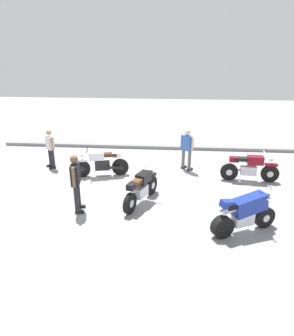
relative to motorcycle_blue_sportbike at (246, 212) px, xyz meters
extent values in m
plane|color=gray|center=(-3.26, 2.52, -0.59)|extent=(40.00, 40.00, 0.00)
cube|color=gray|center=(-3.26, 7.12, -0.52)|extent=(14.00, 0.30, 0.15)
cylinder|color=black|center=(0.60, 0.29, -0.29)|extent=(0.61, 0.41, 0.60)
cylinder|color=black|center=(-0.62, -0.30, -0.29)|extent=(0.64, 0.47, 0.60)
cylinder|color=silver|center=(0.60, 0.29, -0.29)|extent=(0.27, 0.25, 0.21)
cylinder|color=silver|center=(-0.62, -0.30, -0.29)|extent=(0.27, 0.25, 0.21)
cube|color=silver|center=(-0.06, -0.03, -0.19)|extent=(0.63, 0.50, 0.32)
cube|color=navy|center=(0.08, 0.04, 0.21)|extent=(1.04, 0.76, 0.57)
cone|color=navy|center=(0.55, 0.27, 0.36)|extent=(0.47, 0.46, 0.39)
cube|color=black|center=(-0.28, -0.14, 0.28)|extent=(0.65, 0.50, 0.12)
cube|color=navy|center=(-0.55, -0.27, 0.36)|extent=(0.41, 0.35, 0.23)
cylinder|color=silver|center=(-0.47, -0.32, 0.18)|extent=(0.39, 0.25, 0.17)
cylinder|color=silver|center=(-0.54, -0.18, 0.18)|extent=(0.39, 0.25, 0.17)
cylinder|color=silver|center=(0.42, 0.21, 0.38)|extent=(0.34, 0.64, 0.04)
sphere|color=silver|center=(0.62, 0.30, 0.31)|extent=(0.16, 0.16, 0.16)
cylinder|color=black|center=(-5.34, 3.34, -0.27)|extent=(0.65, 0.26, 0.64)
cylinder|color=black|center=(-3.92, 3.68, -0.27)|extent=(0.65, 0.26, 0.64)
cylinder|color=black|center=(-5.34, 3.34, -0.27)|extent=(0.25, 0.19, 0.22)
cylinder|color=black|center=(-3.92, 3.68, -0.27)|extent=(0.25, 0.19, 0.22)
cube|color=black|center=(-4.58, 3.52, -0.17)|extent=(0.61, 0.40, 0.32)
cube|color=silver|center=(-4.78, 3.48, 0.23)|extent=(0.62, 0.44, 0.30)
cube|color=silver|center=(-5.34, 3.34, 0.08)|extent=(0.46, 0.26, 0.08)
cube|color=#382314|center=(-4.34, 3.58, 0.25)|extent=(0.64, 0.39, 0.12)
cube|color=silver|center=(-4.05, 3.65, 0.23)|extent=(0.36, 0.29, 0.18)
cylinder|color=black|center=(-4.15, 3.45, -0.22)|extent=(0.57, 0.23, 0.16)
cylinder|color=black|center=(-5.10, 3.40, 0.48)|extent=(0.19, 0.69, 0.04)
sphere|color=silver|center=(-5.31, 3.35, 0.28)|extent=(0.16, 0.16, 0.16)
cylinder|color=black|center=(-2.61, 2.09, -0.27)|extent=(0.35, 0.64, 0.64)
cylinder|color=black|center=(-3.16, 0.75, -0.27)|extent=(0.35, 0.64, 0.64)
cylinder|color=silver|center=(-2.61, 2.09, -0.27)|extent=(0.21, 0.26, 0.22)
cylinder|color=silver|center=(-3.16, 0.75, -0.27)|extent=(0.21, 0.26, 0.22)
cube|color=silver|center=(-2.90, 1.37, -0.17)|extent=(0.47, 0.62, 0.32)
cube|color=black|center=(-2.83, 1.56, 0.23)|extent=(0.51, 0.64, 0.30)
cube|color=black|center=(-2.61, 2.09, 0.08)|extent=(0.31, 0.47, 0.08)
cube|color=#4C2D19|center=(-3.00, 1.14, 0.25)|extent=(0.47, 0.65, 0.12)
cube|color=black|center=(-3.11, 0.86, 0.23)|extent=(0.32, 0.38, 0.18)
cylinder|color=silver|center=(-3.21, 1.06, -0.22)|extent=(0.31, 0.56, 0.16)
cylinder|color=silver|center=(-2.70, 1.86, 0.48)|extent=(0.66, 0.30, 0.04)
sphere|color=silver|center=(-2.62, 2.07, 0.28)|extent=(0.16, 0.16, 0.16)
cylinder|color=black|center=(1.60, 3.45, -0.27)|extent=(0.64, 0.15, 0.64)
cylinder|color=black|center=(0.15, 3.51, -0.27)|extent=(0.64, 0.15, 0.64)
cylinder|color=silver|center=(1.60, 3.45, -0.27)|extent=(0.23, 0.15, 0.22)
cylinder|color=silver|center=(0.15, 3.51, -0.27)|extent=(0.23, 0.15, 0.22)
cube|color=silver|center=(0.83, 3.48, -0.17)|extent=(0.57, 0.30, 0.32)
cube|color=maroon|center=(1.03, 3.47, 0.23)|extent=(0.57, 0.34, 0.30)
cube|color=maroon|center=(1.60, 3.45, 0.08)|extent=(0.45, 0.18, 0.08)
cube|color=black|center=(0.58, 3.49, 0.25)|extent=(0.61, 0.28, 0.12)
cube|color=maroon|center=(0.28, 3.50, 0.23)|extent=(0.33, 0.23, 0.18)
cylinder|color=silver|center=(0.44, 3.67, -0.22)|extent=(0.56, 0.13, 0.16)
cylinder|color=silver|center=(1.36, 3.46, 0.48)|extent=(0.07, 0.70, 0.04)
sphere|color=silver|center=(1.58, 3.45, 0.28)|extent=(0.16, 0.16, 0.16)
cylinder|color=#59595B|center=(-1.27, 4.32, -0.18)|extent=(0.18, 0.18, 0.83)
cube|color=black|center=(-1.23, 4.36, -0.55)|extent=(0.25, 0.26, 0.08)
cylinder|color=#59595B|center=(-1.51, 4.55, -0.18)|extent=(0.18, 0.18, 0.83)
cube|color=black|center=(-1.47, 4.59, -0.55)|extent=(0.25, 0.26, 0.08)
cube|color=#3359A5|center=(-1.39, 4.43, 0.52)|extent=(0.49, 0.48, 0.59)
cylinder|color=#D8AD8C|center=(-1.19, 4.24, 0.54)|extent=(0.13, 0.13, 0.55)
cylinder|color=#D8AD8C|center=(-1.59, 4.62, 0.54)|extent=(0.13, 0.13, 0.55)
sphere|color=#D8AD8C|center=(-1.39, 4.43, 0.96)|extent=(0.22, 0.22, 0.22)
cylinder|color=#262628|center=(-4.71, 0.60, -0.16)|extent=(0.15, 0.15, 0.88)
cube|color=black|center=(-4.65, 0.61, -0.55)|extent=(0.27, 0.13, 0.08)
cylinder|color=#262628|center=(-4.76, 0.94, -0.16)|extent=(0.15, 0.15, 0.88)
cube|color=black|center=(-4.70, 0.95, -0.55)|extent=(0.27, 0.13, 0.08)
cube|color=black|center=(-4.74, 0.77, 0.59)|extent=(0.29, 0.52, 0.62)
cylinder|color=brown|center=(-4.70, 0.48, 0.61)|extent=(0.10, 0.10, 0.58)
cylinder|color=brown|center=(-4.78, 1.06, 0.61)|extent=(0.10, 0.10, 0.58)
sphere|color=brown|center=(-4.74, 0.77, 1.05)|extent=(0.24, 0.24, 0.24)
cylinder|color=#262628|center=(-6.94, 4.37, -0.21)|extent=(0.18, 0.18, 0.78)
cube|color=black|center=(-6.99, 4.33, -0.55)|extent=(0.26, 0.25, 0.08)
cylinder|color=#262628|center=(-6.74, 4.13, -0.21)|extent=(0.18, 0.18, 0.78)
cube|color=black|center=(-6.78, 4.09, -0.55)|extent=(0.26, 0.25, 0.08)
cube|color=silver|center=(-6.84, 4.25, 0.46)|extent=(0.45, 0.47, 0.55)
cylinder|color=tan|center=(-7.01, 4.45, 0.48)|extent=(0.13, 0.13, 0.52)
cylinder|color=tan|center=(-6.67, 4.05, 0.48)|extent=(0.13, 0.13, 0.52)
sphere|color=tan|center=(-6.84, 4.25, 0.87)|extent=(0.21, 0.21, 0.21)
camera|label=1|loc=(-1.97, -7.39, 4.04)|focal=33.48mm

